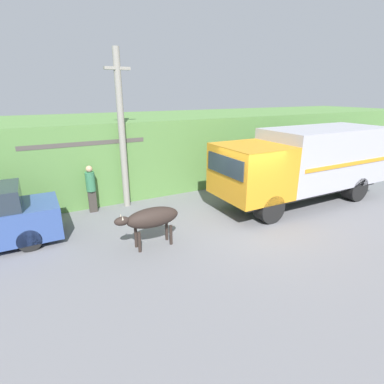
# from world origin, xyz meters

# --- Properties ---
(ground_plane) EXTENTS (60.00, 60.00, 0.00)m
(ground_plane) POSITION_xyz_m (0.00, 0.00, 0.00)
(ground_plane) COLOR slate
(hillside_embankment) EXTENTS (32.00, 6.25, 3.18)m
(hillside_embankment) POSITION_xyz_m (0.00, 7.15, 1.59)
(hillside_embankment) COLOR #568442
(hillside_embankment) RESTS_ON ground_plane
(building_backdrop) EXTENTS (4.41, 2.70, 2.60)m
(building_backdrop) POSITION_xyz_m (-4.23, 5.37, 1.32)
(building_backdrop) COLOR #C6B793
(building_backdrop) RESTS_ON ground_plane
(cargo_truck) EXTENTS (7.46, 2.47, 2.94)m
(cargo_truck) POSITION_xyz_m (3.56, 0.81, 1.66)
(cargo_truck) COLOR #2D2D2D
(cargo_truck) RESTS_ON ground_plane
(brown_cow) EXTENTS (1.88, 0.58, 1.19)m
(brown_cow) POSITION_xyz_m (-3.25, 0.13, 0.88)
(brown_cow) COLOR #2D231E
(brown_cow) RESTS_ON ground_plane
(hatchback_car) EXTENTS (3.42, 1.57, 1.36)m
(hatchback_car) POSITION_xyz_m (10.08, 2.21, 0.66)
(hatchback_car) COLOR #237247
(hatchback_car) RESTS_ON ground_plane
(pedestrian_on_hill) EXTENTS (0.36, 0.36, 1.78)m
(pedestrian_on_hill) POSITION_xyz_m (-4.25, 3.68, 0.98)
(pedestrian_on_hill) COLOR #38332D
(pedestrian_on_hill) RESTS_ON ground_plane
(utility_pole) EXTENTS (0.90, 0.25, 5.76)m
(utility_pole) POSITION_xyz_m (-2.95, 3.71, 2.99)
(utility_pole) COLOR gray
(utility_pole) RESTS_ON ground_plane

